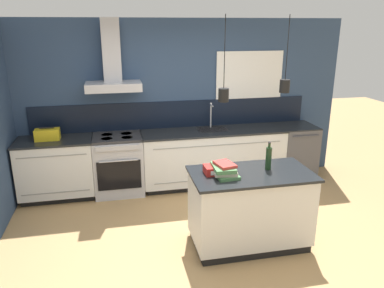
{
  "coord_description": "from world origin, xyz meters",
  "views": [
    {
      "loc": [
        -0.95,
        -3.8,
        2.5
      ],
      "look_at": [
        0.0,
        0.63,
        1.05
      ],
      "focal_mm": 35.0,
      "sensor_mm": 36.0,
      "label": 1
    }
  ],
  "objects_px": {
    "oven_range": "(119,164)",
    "yellow_toolbox": "(47,134)",
    "bottle_on_island": "(269,158)",
    "red_supply_box": "(214,170)",
    "dishwasher": "(295,151)",
    "book_stack": "(225,170)"
  },
  "relations": [
    {
      "from": "dishwasher",
      "to": "book_stack",
      "type": "relative_size",
      "value": 2.68
    },
    {
      "from": "oven_range",
      "to": "dishwasher",
      "type": "height_order",
      "value": "same"
    },
    {
      "from": "dishwasher",
      "to": "red_supply_box",
      "type": "distance_m",
      "value": 2.63
    },
    {
      "from": "book_stack",
      "to": "oven_range",
      "type": "bearing_deg",
      "value": 121.63
    },
    {
      "from": "red_supply_box",
      "to": "bottle_on_island",
      "type": "bearing_deg",
      "value": 0.2
    },
    {
      "from": "yellow_toolbox",
      "to": "bottle_on_island",
      "type": "bearing_deg",
      "value": -33.3
    },
    {
      "from": "red_supply_box",
      "to": "yellow_toolbox",
      "type": "height_order",
      "value": "yellow_toolbox"
    },
    {
      "from": "oven_range",
      "to": "dishwasher",
      "type": "xyz_separation_m",
      "value": [
        2.93,
        0.0,
        -0.0
      ]
    },
    {
      "from": "dishwasher",
      "to": "book_stack",
      "type": "bearing_deg",
      "value": -134.58
    },
    {
      "from": "bottle_on_island",
      "to": "red_supply_box",
      "type": "distance_m",
      "value": 0.65
    },
    {
      "from": "book_stack",
      "to": "bottle_on_island",
      "type": "bearing_deg",
      "value": 9.23
    },
    {
      "from": "dishwasher",
      "to": "red_supply_box",
      "type": "relative_size",
      "value": 4.04
    },
    {
      "from": "yellow_toolbox",
      "to": "book_stack",
      "type": "bearing_deg",
      "value": -41.06
    },
    {
      "from": "bottle_on_island",
      "to": "red_supply_box",
      "type": "relative_size",
      "value": 1.45
    },
    {
      "from": "dishwasher",
      "to": "bottle_on_island",
      "type": "bearing_deg",
      "value": -125.78
    },
    {
      "from": "book_stack",
      "to": "yellow_toolbox",
      "type": "relative_size",
      "value": 1.0
    },
    {
      "from": "red_supply_box",
      "to": "oven_range",
      "type": "bearing_deg",
      "value": 120.76
    },
    {
      "from": "oven_range",
      "to": "red_supply_box",
      "type": "xyz_separation_m",
      "value": [
        1.04,
        -1.74,
        0.5
      ]
    },
    {
      "from": "oven_range",
      "to": "yellow_toolbox",
      "type": "bearing_deg",
      "value": 179.74
    },
    {
      "from": "dishwasher",
      "to": "bottle_on_island",
      "type": "distance_m",
      "value": 2.23
    },
    {
      "from": "oven_range",
      "to": "yellow_toolbox",
      "type": "xyz_separation_m",
      "value": [
        -0.98,
        0.0,
        0.54
      ]
    },
    {
      "from": "book_stack",
      "to": "yellow_toolbox",
      "type": "bearing_deg",
      "value": 138.94
    }
  ]
}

